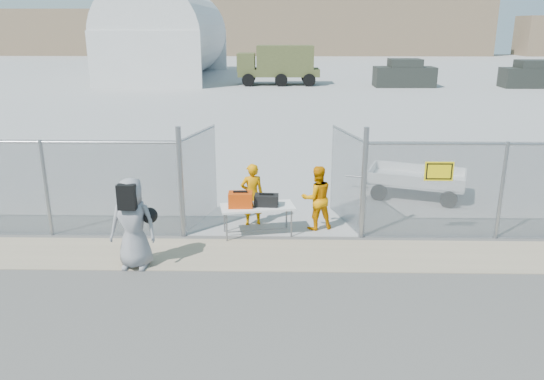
{
  "coord_description": "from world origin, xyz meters",
  "views": [
    {
      "loc": [
        0.22,
        -9.09,
        4.55
      ],
      "look_at": [
        0.0,
        2.0,
        1.1
      ],
      "focal_mm": 35.0,
      "sensor_mm": 36.0,
      "label": 1
    }
  ],
  "objects_px": {
    "security_worker_left": "(252,195)",
    "security_worker_right": "(317,198)",
    "folding_table": "(257,220)",
    "visitor": "(133,223)",
    "utility_trailer": "(416,182)"
  },
  "relations": [
    {
      "from": "security_worker_left",
      "to": "security_worker_right",
      "type": "xyz_separation_m",
      "value": [
        1.51,
        -0.24,
        0.01
      ]
    },
    {
      "from": "folding_table",
      "to": "security_worker_left",
      "type": "relative_size",
      "value": 1.09
    },
    {
      "from": "folding_table",
      "to": "visitor",
      "type": "relative_size",
      "value": 0.9
    },
    {
      "from": "visitor",
      "to": "utility_trailer",
      "type": "height_order",
      "value": "visitor"
    },
    {
      "from": "visitor",
      "to": "security_worker_right",
      "type": "bearing_deg",
      "value": 32.46
    },
    {
      "from": "visitor",
      "to": "utility_trailer",
      "type": "distance_m",
      "value": 8.08
    },
    {
      "from": "folding_table",
      "to": "security_worker_left",
      "type": "bearing_deg",
      "value": 92.12
    },
    {
      "from": "security_worker_left",
      "to": "security_worker_right",
      "type": "bearing_deg",
      "value": 156.23
    },
    {
      "from": "folding_table",
      "to": "security_worker_right",
      "type": "height_order",
      "value": "security_worker_right"
    },
    {
      "from": "security_worker_left",
      "to": "utility_trailer",
      "type": "xyz_separation_m",
      "value": [
        4.43,
        2.28,
        -0.35
      ]
    },
    {
      "from": "security_worker_left",
      "to": "visitor",
      "type": "xyz_separation_m",
      "value": [
        -2.17,
        -2.36,
        0.16
      ]
    },
    {
      "from": "folding_table",
      "to": "utility_trailer",
      "type": "relative_size",
      "value": 0.49
    },
    {
      "from": "folding_table",
      "to": "security_worker_left",
      "type": "distance_m",
      "value": 0.78
    },
    {
      "from": "security_worker_right",
      "to": "folding_table",
      "type": "bearing_deg",
      "value": 1.3
    },
    {
      "from": "folding_table",
      "to": "visitor",
      "type": "xyz_separation_m",
      "value": [
        -2.32,
        -1.71,
        0.56
      ]
    }
  ]
}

